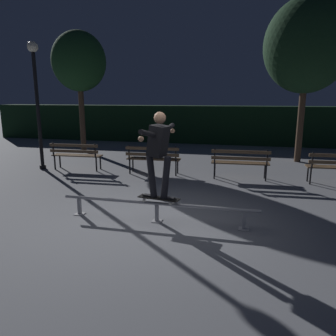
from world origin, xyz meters
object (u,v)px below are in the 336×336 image
Objects in this scene: park_bench_right_center at (240,161)px; tree_far_left at (79,62)px; skateboard at (159,198)px; park_bench_leftmost at (76,153)px; skateboarder at (159,148)px; lamp_post_left at (36,90)px; grind_rail at (157,206)px; park_bench_left_center at (153,157)px; tree_far_right at (307,46)px.

tree_far_left reaches higher than park_bench_right_center.
skateboard is 9.28m from tree_far_left.
tree_far_left is at bearing 126.90° from skateboard.
park_bench_leftmost is at bearing 135.80° from skateboard.
skateboarder is 0.96× the size of park_bench_right_center.
park_bench_right_center is at bearing 1.00° from lamp_post_left.
park_bench_leftmost is 2.26m from lamp_post_left.
grind_rail is 3.87m from park_bench_right_center.
park_bench_left_center is 6.15m from tree_far_left.
tree_far_right is 8.90m from lamp_post_left.
grind_rail is 9.32m from tree_far_left.
tree_far_right is at bearing 23.82° from park_bench_leftmost.
park_bench_leftmost is at bearing 180.00° from park_bench_right_center.
park_bench_leftmost reaches higher than skateboard.
tree_far_right is at bearing 57.78° from park_bench_right_center.
skateboarder reaches higher than grind_rail.
skateboard is at bearing -72.15° from park_bench_left_center.
tree_far_right is (4.49, 3.10, 3.40)m from park_bench_left_center.
park_bench_right_center is at bearing 69.01° from skateboarder.
tree_far_right is (7.02, 3.10, 3.40)m from park_bench_leftmost.
skateboard is at bearing -111.03° from park_bench_right_center.
lamp_post_left is at bearing -174.63° from park_bench_leftmost.
skateboarder reaches higher than park_bench_right_center.
skateboard is 3.77m from park_bench_left_center.
tree_far_left is (-5.23, 6.97, 3.20)m from skateboard.
tree_far_right is 1.42× the size of lamp_post_left.
skateboard is (0.04, 0.00, 0.16)m from grind_rail.
skateboarder is 0.32× the size of tree_far_left.
lamp_post_left reaches higher than skateboarder.
tree_far_right reaches higher than park_bench_right_center.
tree_far_right reaches higher than tree_far_left.
skateboarder is at bearing -0.62° from grind_rail.
lamp_post_left is (0.39, -3.49, -1.17)m from tree_far_left.
skateboarder is at bearing -44.18° from park_bench_leftmost.
park_bench_leftmost is 0.29× the size of tree_far_right.
tree_far_right is at bearing -1.88° from tree_far_left.
lamp_post_left is at bearing 144.07° from grind_rail.
tree_far_right is at bearing 63.24° from grind_rail.
park_bench_right_center is (1.42, 3.59, 0.25)m from grind_rail.
tree_far_left is at bearing 126.91° from skateboarder.
tree_far_left is at bearing 126.69° from grind_rail.
grind_rail is 5.12m from park_bench_leftmost.
lamp_post_left reaches higher than grind_rail.
tree_far_left is at bearing 152.91° from park_bench_right_center.
grind_rail is at bearing -111.59° from park_bench_right_center.
skateboard is 0.16× the size of tree_far_left.
skateboarder is 0.96× the size of park_bench_left_center.
park_bench_leftmost is at bearing 135.82° from skateboarder.
tree_far_left reaches higher than skateboarder.
park_bench_right_center is 0.41× the size of lamp_post_left.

